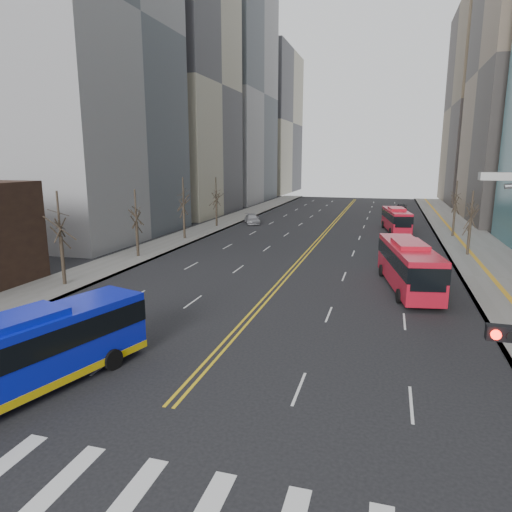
% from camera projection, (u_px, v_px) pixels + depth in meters
% --- Properties ---
extents(ground, '(220.00, 220.00, 0.00)m').
position_uv_depth(ground, '(90.00, 495.00, 13.43)').
color(ground, black).
extents(sidewalk_right, '(7.00, 130.00, 0.15)m').
position_uv_depth(sidewalk_right, '(475.00, 247.00, 50.91)').
color(sidewalk_right, slate).
rests_on(sidewalk_right, ground).
extents(sidewalk_left, '(5.00, 130.00, 0.15)m').
position_uv_depth(sidewalk_left, '(194.00, 233.00, 60.18)').
color(sidewalk_left, slate).
rests_on(sidewalk_left, ground).
extents(crosswalk, '(26.70, 4.00, 0.01)m').
position_uv_depth(crosswalk, '(90.00, 495.00, 13.43)').
color(crosswalk, silver).
rests_on(crosswalk, ground).
extents(centerline, '(0.55, 100.00, 0.01)m').
position_uv_depth(centerline, '(329.00, 228.00, 65.09)').
color(centerline, gold).
rests_on(centerline, ground).
extents(office_towers, '(83.00, 134.00, 58.00)m').
position_uv_depth(office_towers, '(346.00, 68.00, 72.76)').
color(office_towers, gray).
rests_on(office_towers, ground).
extents(street_trees, '(35.20, 47.20, 7.60)m').
position_uv_depth(street_trees, '(235.00, 207.00, 46.82)').
color(street_trees, black).
rests_on(street_trees, ground).
extents(blue_bus, '(5.76, 12.32, 3.52)m').
position_uv_depth(blue_bus, '(14.00, 356.00, 18.52)').
color(blue_bus, '#0D1BCA').
rests_on(blue_bus, ground).
extents(red_bus_near, '(4.67, 11.82, 3.65)m').
position_uv_depth(red_bus_near, '(408.00, 263.00, 34.38)').
color(red_bus_near, red).
rests_on(red_bus_near, ground).
extents(red_bus_far, '(4.00, 10.59, 3.30)m').
position_uv_depth(red_bus_far, '(396.00, 218.00, 61.70)').
color(red_bus_far, red).
rests_on(red_bus_far, ground).
extents(car_dark_mid, '(2.51, 4.32, 1.38)m').
position_uv_depth(car_dark_mid, '(406.00, 256.00, 43.24)').
color(car_dark_mid, black).
rests_on(car_dark_mid, ground).
extents(car_silver, '(3.80, 5.23, 1.41)m').
position_uv_depth(car_silver, '(252.00, 219.00, 69.70)').
color(car_silver, '#96959A').
rests_on(car_silver, ground).
extents(car_dark_far, '(2.27, 4.43, 1.20)m').
position_uv_depth(car_dark_far, '(401.00, 207.00, 88.54)').
color(car_dark_far, black).
rests_on(car_dark_far, ground).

